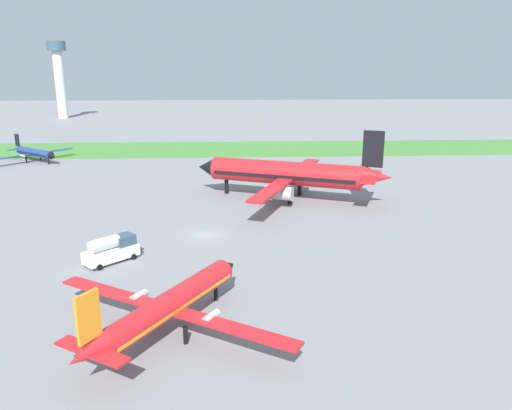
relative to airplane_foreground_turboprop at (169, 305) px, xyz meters
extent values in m
plane|color=gray|center=(1.93, 26.08, -2.73)|extent=(600.00, 600.00, 0.00)
cube|color=#478438|center=(1.93, 101.25, -2.69)|extent=(360.00, 28.00, 0.08)
cylinder|color=red|center=(0.23, 0.37, -0.02)|extent=(10.60, 14.99, 2.26)
cone|color=black|center=(5.06, 8.03, -0.02)|extent=(3.08, 3.10, 2.22)
cone|color=red|center=(-4.83, -7.67, 0.27)|extent=(3.41, 3.77, 2.04)
cube|color=orange|center=(0.23, 0.37, -0.19)|extent=(10.15, 14.25, 0.32)
cube|color=red|center=(-5.27, 3.31, -0.41)|extent=(11.37, 7.97, 0.23)
cube|color=red|center=(5.26, -3.33, -0.41)|extent=(11.37, 7.97, 0.23)
cylinder|color=#B7BABF|center=(-3.04, 2.65, -0.41)|extent=(1.58, 1.92, 0.72)
cylinder|color=#B7BABF|center=(3.70, -1.60, -0.41)|extent=(1.58, 1.92, 0.72)
cube|color=orange|center=(-4.59, -7.28, 2.92)|extent=(1.32, 1.87, 3.62)
cube|color=red|center=(-5.93, -6.44, 0.21)|extent=(3.40, 2.84, 0.18)
cube|color=red|center=(-3.25, -8.13, 0.21)|extent=(3.40, 2.84, 0.18)
cylinder|color=black|center=(3.85, 6.11, -1.94)|extent=(0.41, 0.41, 1.58)
cylinder|color=black|center=(-2.26, 0.61, -1.94)|extent=(0.41, 0.41, 1.58)
cylinder|color=black|center=(1.53, -1.78, -1.94)|extent=(0.41, 0.41, 1.58)
cylinder|color=red|center=(15.01, 45.19, 1.93)|extent=(26.33, 14.17, 4.10)
cone|color=black|center=(1.27, 50.96, 1.93)|extent=(4.99, 5.15, 4.02)
cone|color=red|center=(29.44, 39.12, 2.44)|extent=(6.24, 5.42, 3.69)
cube|color=black|center=(15.01, 45.19, 1.62)|extent=(24.98, 13.67, 0.57)
cube|color=red|center=(12.23, 36.65, 1.21)|extent=(9.34, 17.50, 0.41)
cube|color=red|center=(19.16, 53.15, 1.21)|extent=(9.34, 17.50, 0.41)
cylinder|color=#B7BABF|center=(13.48, 39.62, -0.26)|extent=(5.00, 3.81, 2.25)
cylinder|color=#B7BABF|center=(17.91, 50.18, -0.26)|extent=(5.00, 3.81, 2.25)
cube|color=black|center=(28.75, 39.41, 6.96)|extent=(3.28, 1.75, 5.96)
cube|color=red|center=(27.74, 37.01, 2.34)|extent=(4.08, 5.68, 0.33)
cube|color=red|center=(29.76, 41.82, 2.34)|extent=(4.08, 5.68, 0.33)
cylinder|color=black|center=(4.70, 49.52, -1.43)|extent=(0.74, 0.74, 2.61)
cylinder|color=black|center=(15.48, 41.50, -1.43)|extent=(0.74, 0.74, 2.61)
cylinder|color=black|center=(17.98, 47.44, -1.43)|extent=(0.74, 0.74, 2.61)
cylinder|color=navy|center=(-42.75, 83.96, -0.45)|extent=(11.85, 10.08, 1.90)
cone|color=black|center=(-36.82, 79.18, -0.45)|extent=(2.65, 2.64, 1.86)
cone|color=navy|center=(-48.96, 88.97, -0.21)|extent=(3.15, 3.00, 1.71)
cube|color=black|center=(-42.75, 83.96, -0.59)|extent=(11.28, 9.63, 0.27)
cube|color=navy|center=(-39.76, 88.27, -0.78)|extent=(7.60, 8.98, 0.19)
cube|color=navy|center=(-46.32, 80.13, -0.78)|extent=(7.60, 8.98, 0.19)
cylinder|color=#B7BABF|center=(-40.53, 86.47, -0.78)|extent=(1.57, 1.43, 0.61)
cylinder|color=#B7BABF|center=(-44.73, 81.26, -0.78)|extent=(1.57, 1.43, 0.61)
cube|color=black|center=(-48.67, 88.74, 2.02)|extent=(1.48, 1.25, 3.04)
cube|color=navy|center=(-47.83, 89.77, -0.26)|extent=(2.56, 2.79, 0.15)
cube|color=navy|center=(-49.50, 87.70, -0.26)|extent=(2.56, 2.79, 0.15)
cylinder|color=black|center=(-38.30, 80.38, -2.07)|extent=(0.34, 0.34, 1.33)
cylinder|color=black|center=(-42.30, 86.02, -2.07)|extent=(0.34, 0.34, 1.33)
cylinder|color=black|center=(-44.67, 83.09, -2.07)|extent=(0.34, 0.34, 1.33)
cube|color=white|center=(-8.87, 16.83, -1.68)|extent=(6.36, 6.22, 1.40)
cylinder|color=silver|center=(-9.44, 16.29, -0.21)|extent=(3.65, 3.58, 1.54)
cube|color=#334C60|center=(-7.56, 18.09, -0.38)|extent=(3.08, 3.07, 1.20)
cylinder|color=black|center=(-8.05, 19.27, -2.38)|extent=(0.68, 0.66, 0.70)
cylinder|color=black|center=(-6.40, 17.53, -2.38)|extent=(0.68, 0.66, 0.70)
cylinder|color=black|center=(-11.35, 16.13, -2.38)|extent=(0.68, 0.66, 0.70)
cylinder|color=black|center=(-9.69, 14.39, -2.38)|extent=(0.68, 0.66, 0.70)
cylinder|color=silver|center=(-71.15, 194.16, 12.23)|extent=(4.40, 4.40, 29.92)
cylinder|color=#38566B|center=(-71.15, 194.16, 29.19)|extent=(8.00, 8.00, 4.00)
camera|label=1|loc=(5.51, -38.72, 19.67)|focal=34.42mm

